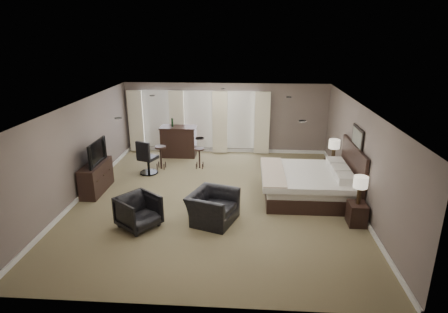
# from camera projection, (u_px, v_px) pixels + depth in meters

# --- Properties ---
(room) EXTENTS (7.60, 8.60, 2.64)m
(room) POSITION_uv_depth(u_px,v_px,m) (215.00, 154.00, 9.89)
(room) COLOR #756A4A
(room) RESTS_ON ground
(window_bay) EXTENTS (5.25, 0.20, 2.30)m
(window_bay) POSITION_uv_depth(u_px,v_px,m) (199.00, 121.00, 13.87)
(window_bay) COLOR silver
(window_bay) RESTS_ON room
(bed) EXTENTS (2.40, 2.29, 1.53)m
(bed) POSITION_uv_depth(u_px,v_px,m) (311.00, 172.00, 10.15)
(bed) COLOR silver
(bed) RESTS_ON ground
(nightstand_near) EXTENTS (0.41, 0.50, 0.54)m
(nightstand_near) POSITION_uv_depth(u_px,v_px,m) (357.00, 214.00, 8.88)
(nightstand_near) COLOR black
(nightstand_near) RESTS_ON ground
(nightstand_far) EXTENTS (0.44, 0.53, 0.58)m
(nightstand_far) POSITION_uv_depth(u_px,v_px,m) (332.00, 170.00, 11.61)
(nightstand_far) COLOR black
(nightstand_far) RESTS_ON ground
(lamp_near) EXTENTS (0.33, 0.33, 0.68)m
(lamp_near) POSITION_uv_depth(u_px,v_px,m) (360.00, 190.00, 8.68)
(lamp_near) COLOR beige
(lamp_near) RESTS_ON nightstand_near
(lamp_far) EXTENTS (0.33, 0.33, 0.69)m
(lamp_far) POSITION_uv_depth(u_px,v_px,m) (334.00, 150.00, 11.41)
(lamp_far) COLOR beige
(lamp_far) RESTS_ON nightstand_far
(wall_art) EXTENTS (0.04, 0.96, 0.56)m
(wall_art) POSITION_uv_depth(u_px,v_px,m) (357.00, 138.00, 9.76)
(wall_art) COLOR slate
(wall_art) RESTS_ON room
(dresser) EXTENTS (0.47, 1.45, 0.84)m
(dresser) POSITION_uv_depth(u_px,v_px,m) (96.00, 177.00, 10.67)
(dresser) COLOR black
(dresser) RESTS_ON ground
(tv) EXTENTS (0.67, 1.16, 0.15)m
(tv) POSITION_uv_depth(u_px,v_px,m) (94.00, 161.00, 10.51)
(tv) COLOR black
(tv) RESTS_ON dresser
(armchair_near) EXTENTS (1.08, 1.32, 1.00)m
(armchair_near) POSITION_uv_depth(u_px,v_px,m) (213.00, 202.00, 8.96)
(armchair_near) COLOR black
(armchair_near) RESTS_ON ground
(armchair_far) EXTENTS (1.13, 1.14, 0.86)m
(armchair_far) POSITION_uv_depth(u_px,v_px,m) (138.00, 210.00, 8.71)
(armchair_far) COLOR black
(armchair_far) RESTS_ON ground
(bar_counter) EXTENTS (1.29, 0.67, 1.12)m
(bar_counter) POSITION_uv_depth(u_px,v_px,m) (179.00, 141.00, 13.64)
(bar_counter) COLOR black
(bar_counter) RESTS_ON ground
(bar_stool_left) EXTENTS (0.49, 0.49, 0.79)m
(bar_stool_left) POSITION_uv_depth(u_px,v_px,m) (161.00, 157.00, 12.44)
(bar_stool_left) COLOR black
(bar_stool_left) RESTS_ON ground
(bar_stool_right) EXTENTS (0.34, 0.34, 0.70)m
(bar_stool_right) POSITION_uv_depth(u_px,v_px,m) (200.00, 158.00, 12.50)
(bar_stool_right) COLOR black
(bar_stool_right) RESTS_ON ground
(desk_chair) EXTENTS (0.74, 0.74, 1.13)m
(desk_chair) POSITION_uv_depth(u_px,v_px,m) (148.00, 157.00, 11.96)
(desk_chair) COLOR black
(desk_chair) RESTS_ON ground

